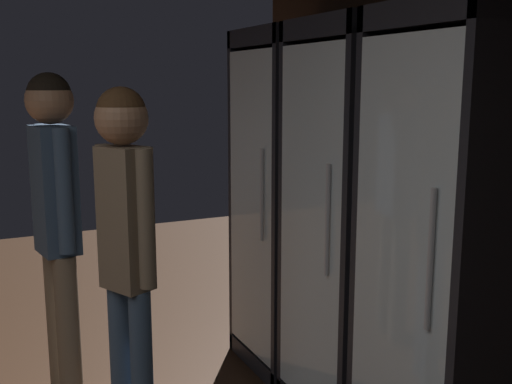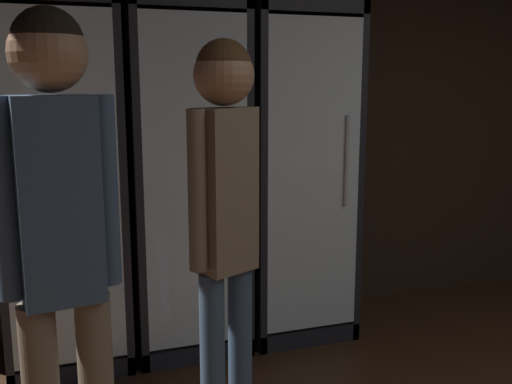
{
  "view_description": "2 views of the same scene",
  "coord_description": "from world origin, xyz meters",
  "px_view_note": "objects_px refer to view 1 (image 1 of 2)",
  "views": [
    {
      "loc": [
        0.9,
        1.03,
        1.68
      ],
      "look_at": [
        -1.96,
        2.38,
        1.1
      ],
      "focal_mm": 42.4,
      "sensor_mm": 36.0,
      "label": 1
    },
    {
      "loc": [
        -2.15,
        -0.44,
        1.51
      ],
      "look_at": [
        -1.08,
        2.67,
        0.89
      ],
      "focal_mm": 40.88,
      "sensor_mm": 36.0,
      "label": 2
    }
  ],
  "objects_px": {
    "shopper_far": "(56,207)",
    "cooler_center": "(462,267)",
    "cooler_left": "(364,231)",
    "cooler_far_left": "(299,204)",
    "shopper_near": "(126,228)"
  },
  "relations": [
    {
      "from": "cooler_far_left",
      "to": "shopper_near",
      "type": "distance_m",
      "value": 1.29
    },
    {
      "from": "cooler_far_left",
      "to": "cooler_left",
      "type": "bearing_deg",
      "value": 0.18
    },
    {
      "from": "cooler_far_left",
      "to": "shopper_far",
      "type": "height_order",
      "value": "cooler_far_left"
    },
    {
      "from": "cooler_far_left",
      "to": "shopper_near",
      "type": "xyz_separation_m",
      "value": [
        0.57,
        -1.15,
        0.11
      ]
    },
    {
      "from": "cooler_left",
      "to": "cooler_center",
      "type": "relative_size",
      "value": 1.0
    },
    {
      "from": "shopper_far",
      "to": "cooler_far_left",
      "type": "bearing_deg",
      "value": 89.27
    },
    {
      "from": "cooler_center",
      "to": "shopper_near",
      "type": "xyz_separation_m",
      "value": [
        -0.75,
        -1.15,
        0.11
      ]
    },
    {
      "from": "shopper_near",
      "to": "shopper_far",
      "type": "distance_m",
      "value": 0.62
    },
    {
      "from": "cooler_left",
      "to": "shopper_near",
      "type": "bearing_deg",
      "value": -94.44
    },
    {
      "from": "shopper_far",
      "to": "cooler_left",
      "type": "bearing_deg",
      "value": 63.66
    },
    {
      "from": "cooler_left",
      "to": "shopper_near",
      "type": "xyz_separation_m",
      "value": [
        -0.09,
        -1.16,
        0.12
      ]
    },
    {
      "from": "cooler_far_left",
      "to": "cooler_center",
      "type": "xyz_separation_m",
      "value": [
        1.32,
        0.0,
        -0.01
      ]
    },
    {
      "from": "cooler_center",
      "to": "shopper_near",
      "type": "distance_m",
      "value": 1.38
    },
    {
      "from": "shopper_far",
      "to": "cooler_center",
      "type": "bearing_deg",
      "value": 45.61
    },
    {
      "from": "cooler_left",
      "to": "cooler_center",
      "type": "bearing_deg",
      "value": -0.15
    }
  ]
}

